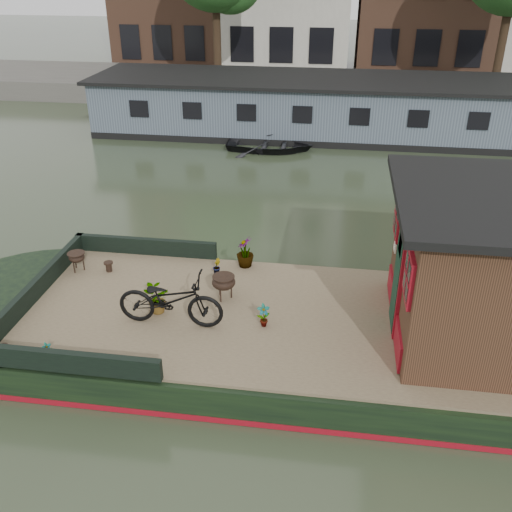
# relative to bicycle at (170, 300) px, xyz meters

# --- Properties ---
(ground) EXTENTS (120.00, 120.00, 0.00)m
(ground) POSITION_rel_bicycle_xyz_m (3.26, 0.48, -1.12)
(ground) COLOR #25311F
(ground) RESTS_ON ground
(houseboat_hull) EXTENTS (14.01, 4.02, 0.60)m
(houseboat_hull) POSITION_rel_bicycle_xyz_m (1.93, 0.48, -0.85)
(houseboat_hull) COLOR black
(houseboat_hull) RESTS_ON ground
(houseboat_deck) EXTENTS (11.80, 3.80, 0.05)m
(houseboat_deck) POSITION_rel_bicycle_xyz_m (3.26, 0.48, -0.49)
(houseboat_deck) COLOR #79674B
(houseboat_deck) RESTS_ON houseboat_hull
(bow_bulwark) EXTENTS (3.00, 4.00, 0.35)m
(bow_bulwark) POSITION_rel_bicycle_xyz_m (-1.81, 0.48, -0.29)
(bow_bulwark) COLOR black
(bow_bulwark) RESTS_ON houseboat_deck
(bicycle) EXTENTS (1.79, 0.64, 0.94)m
(bicycle) POSITION_rel_bicycle_xyz_m (0.00, 0.00, 0.00)
(bicycle) COLOR black
(bicycle) RESTS_ON houseboat_deck
(potted_plant_a) EXTENTS (0.26, 0.22, 0.42)m
(potted_plant_a) POSITION_rel_bicycle_xyz_m (1.54, 0.15, -0.26)
(potted_plant_a) COLOR brown
(potted_plant_a) RESTS_ON houseboat_deck
(potted_plant_b) EXTENTS (0.17, 0.19, 0.32)m
(potted_plant_b) POSITION_rel_bicycle_xyz_m (0.40, 1.78, -0.31)
(potted_plant_b) COLOR maroon
(potted_plant_b) RESTS_ON houseboat_deck
(potted_plant_c) EXTENTS (0.45, 0.39, 0.50)m
(potted_plant_c) POSITION_rel_bicycle_xyz_m (-0.36, 0.29, -0.22)
(potted_plant_c) COLOR maroon
(potted_plant_c) RESTS_ON houseboat_deck
(potted_plant_d) EXTENTS (0.37, 0.37, 0.62)m
(potted_plant_d) POSITION_rel_bicycle_xyz_m (0.89, 2.18, -0.16)
(potted_plant_d) COLOR brown
(potted_plant_d) RESTS_ON houseboat_deck
(potted_plant_e) EXTENTS (0.17, 0.19, 0.30)m
(potted_plant_e) POSITION_rel_bicycle_xyz_m (-1.61, -1.22, -0.32)
(potted_plant_e) COLOR brown
(potted_plant_e) RESTS_ON houseboat_deck
(brazier_front) EXTENTS (0.56, 0.56, 0.46)m
(brazier_front) POSITION_rel_bicycle_xyz_m (0.71, 0.92, -0.24)
(brazier_front) COLOR black
(brazier_front) RESTS_ON houseboat_deck
(brazier_rear) EXTENTS (0.45, 0.45, 0.39)m
(brazier_rear) POSITION_rel_bicycle_xyz_m (-2.34, 1.52, -0.28)
(brazier_rear) COLOR black
(brazier_rear) RESTS_ON houseboat_deck
(bollard_port) EXTENTS (0.18, 0.18, 0.20)m
(bollard_port) POSITION_rel_bicycle_xyz_m (-1.73, 1.57, -0.37)
(bollard_port) COLOR black
(bollard_port) RESTS_ON houseboat_deck
(bollard_stbd) EXTENTS (0.16, 0.16, 0.18)m
(bollard_stbd) POSITION_rel_bicycle_xyz_m (-2.34, -1.22, -0.38)
(bollard_stbd) COLOR black
(bollard_stbd) RESTS_ON houseboat_deck
(dinghy) EXTENTS (3.11, 2.24, 0.64)m
(dinghy) POSITION_rel_bicycle_xyz_m (0.17, 11.98, -0.80)
(dinghy) COLOR black
(dinghy) RESTS_ON ground
(far_houseboat) EXTENTS (20.40, 4.40, 2.11)m
(far_houseboat) POSITION_rel_bicycle_xyz_m (3.26, 14.48, -0.15)
(far_houseboat) COLOR slate
(far_houseboat) RESTS_ON ground
(quay) EXTENTS (60.00, 6.00, 0.90)m
(quay) POSITION_rel_bicycle_xyz_m (3.26, 20.98, -0.67)
(quay) COLOR #47443F
(quay) RESTS_ON ground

